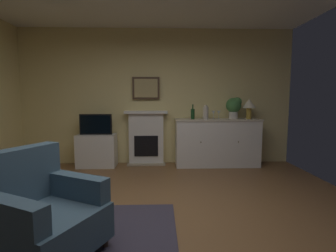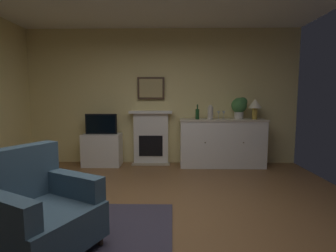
# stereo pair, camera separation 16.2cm
# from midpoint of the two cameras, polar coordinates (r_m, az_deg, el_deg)

# --- Properties ---
(ground_plane) EXTENTS (5.59, 5.58, 0.10)m
(ground_plane) POSITION_cam_midpoint_polar(r_m,az_deg,el_deg) (2.91, -2.49, -22.64)
(ground_plane) COLOR brown
(ground_plane) RESTS_ON ground
(wall_rear) EXTENTS (5.59, 0.06, 2.75)m
(wall_rear) POSITION_cam_midpoint_polar(r_m,az_deg,el_deg) (5.31, -0.71, 6.48)
(wall_rear) COLOR #EAD68C
(wall_rear) RESTS_ON ground_plane
(area_rug) EXTENTS (1.89, 1.94, 0.02)m
(area_rug) POSITION_cam_midpoint_polar(r_m,az_deg,el_deg) (2.66, -19.92, -24.59)
(area_rug) COLOR #383342
(area_rug) RESTS_ON ground_plane
(fireplace_unit) EXTENTS (0.87, 0.30, 1.10)m
(fireplace_unit) POSITION_cam_midpoint_polar(r_m,az_deg,el_deg) (5.25, -2.93, -2.60)
(fireplace_unit) COLOR white
(fireplace_unit) RESTS_ON ground_plane
(framed_picture) EXTENTS (0.55, 0.04, 0.45)m
(framed_picture) POSITION_cam_midpoint_polar(r_m,az_deg,el_deg) (5.24, -2.96, 8.45)
(framed_picture) COLOR #473323
(sideboard_cabinet) EXTENTS (1.68, 0.49, 0.94)m
(sideboard_cabinet) POSITION_cam_midpoint_polar(r_m,az_deg,el_deg) (5.19, 12.88, -3.70)
(sideboard_cabinet) COLOR white
(sideboard_cabinet) RESTS_ON ground_plane
(table_lamp) EXTENTS (0.26, 0.26, 0.40)m
(table_lamp) POSITION_cam_midpoint_polar(r_m,az_deg,el_deg) (5.28, 19.77, 4.45)
(table_lamp) COLOR #B79338
(table_lamp) RESTS_ON sideboard_cabinet
(wine_bottle) EXTENTS (0.08, 0.08, 0.29)m
(wine_bottle) POSITION_cam_midpoint_polar(r_m,az_deg,el_deg) (5.04, 7.52, 2.74)
(wine_bottle) COLOR #193F1E
(wine_bottle) RESTS_ON sideboard_cabinet
(wine_glass_left) EXTENTS (0.07, 0.07, 0.16)m
(wine_glass_left) POSITION_cam_midpoint_polar(r_m,az_deg,el_deg) (5.10, 12.14, 2.85)
(wine_glass_left) COLOR silver
(wine_glass_left) RESTS_ON sideboard_cabinet
(wine_glass_center) EXTENTS (0.07, 0.07, 0.16)m
(wine_glass_center) POSITION_cam_midpoint_polar(r_m,az_deg,el_deg) (5.14, 13.29, 2.85)
(wine_glass_center) COLOR silver
(wine_glass_center) RESTS_ON sideboard_cabinet
(vase_decorative) EXTENTS (0.11, 0.11, 0.28)m
(vase_decorative) POSITION_cam_midpoint_polar(r_m,az_deg,el_deg) (5.02, 10.39, 3.04)
(vase_decorative) COLOR beige
(vase_decorative) RESTS_ON sideboard_cabinet
(tv_cabinet) EXTENTS (0.75, 0.42, 0.65)m
(tv_cabinet) POSITION_cam_midpoint_polar(r_m,az_deg,el_deg) (5.29, -13.68, -5.18)
(tv_cabinet) COLOR white
(tv_cabinet) RESTS_ON ground_plane
(tv_set) EXTENTS (0.62, 0.07, 0.40)m
(tv_set) POSITION_cam_midpoint_polar(r_m,az_deg,el_deg) (5.19, -13.89, 0.44)
(tv_set) COLOR black
(tv_set) RESTS_ON tv_cabinet
(potted_plant_small) EXTENTS (0.30, 0.30, 0.43)m
(potted_plant_small) POSITION_cam_midpoint_polar(r_m,az_deg,el_deg) (5.24, 16.61, 4.30)
(potted_plant_small) COLOR beige
(potted_plant_small) RESTS_ON sideboard_cabinet
(armchair) EXTENTS (1.07, 1.04, 0.92)m
(armchair) POSITION_cam_midpoint_polar(r_m,az_deg,el_deg) (2.55, -25.45, -16.77)
(armchair) COLOR #3F596B
(armchair) RESTS_ON ground_plane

